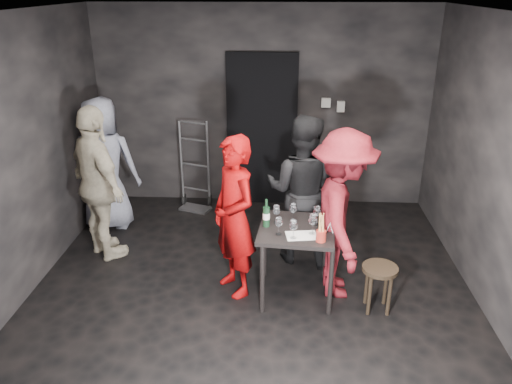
# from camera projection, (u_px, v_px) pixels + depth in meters

# --- Properties ---
(floor) EXTENTS (4.50, 5.00, 0.02)m
(floor) POSITION_uv_depth(u_px,v_px,m) (251.00, 300.00, 4.98)
(floor) COLOR black
(floor) RESTS_ON ground
(ceiling) EXTENTS (4.50, 5.00, 0.02)m
(ceiling) POSITION_uv_depth(u_px,v_px,m) (249.00, 14.00, 3.93)
(ceiling) COLOR silver
(ceiling) RESTS_ON ground
(wall_back) EXTENTS (4.50, 0.04, 2.70)m
(wall_back) POSITION_uv_depth(u_px,v_px,m) (262.00, 108.00, 6.75)
(wall_back) COLOR black
(wall_back) RESTS_ON ground
(wall_front) EXTENTS (4.50, 0.04, 2.70)m
(wall_front) POSITION_uv_depth(u_px,v_px,m) (211.00, 379.00, 2.16)
(wall_front) COLOR black
(wall_front) RESTS_ON ground
(wall_left) EXTENTS (0.04, 5.00, 2.70)m
(wall_left) POSITION_uv_depth(u_px,v_px,m) (5.00, 169.00, 4.57)
(wall_left) COLOR black
(wall_left) RESTS_ON ground
(wall_right) EXTENTS (0.04, 5.00, 2.70)m
(wall_right) POSITION_uv_depth(u_px,v_px,m) (507.00, 179.00, 4.34)
(wall_right) COLOR black
(wall_right) RESTS_ON ground
(doorway) EXTENTS (0.95, 0.10, 2.10)m
(doorway) POSITION_uv_depth(u_px,v_px,m) (262.00, 131.00, 6.82)
(doorway) COLOR black
(doorway) RESTS_ON ground
(wallbox_upper) EXTENTS (0.12, 0.06, 0.12)m
(wallbox_upper) POSITION_uv_depth(u_px,v_px,m) (326.00, 103.00, 6.63)
(wallbox_upper) COLOR #B7B7B2
(wallbox_upper) RESTS_ON wall_back
(wallbox_lower) EXTENTS (0.10, 0.06, 0.14)m
(wallbox_lower) POSITION_uv_depth(u_px,v_px,m) (341.00, 107.00, 6.63)
(wallbox_lower) COLOR #B7B7B2
(wallbox_lower) RESTS_ON wall_back
(hand_truck) EXTENTS (0.41, 0.35, 1.23)m
(hand_truck) POSITION_uv_depth(u_px,v_px,m) (196.00, 192.00, 6.95)
(hand_truck) COLOR #B2B2B7
(hand_truck) RESTS_ON floor
(tasting_table) EXTENTS (0.72, 0.72, 0.75)m
(tasting_table) POSITION_uv_depth(u_px,v_px,m) (297.00, 237.00, 4.84)
(tasting_table) COLOR black
(tasting_table) RESTS_ON floor
(stool) EXTENTS (0.34, 0.34, 0.47)m
(stool) POSITION_uv_depth(u_px,v_px,m) (379.00, 276.00, 4.70)
(stool) COLOR black
(stool) RESTS_ON floor
(server_red) EXTENTS (0.73, 0.78, 1.79)m
(server_red) POSITION_uv_depth(u_px,v_px,m) (234.00, 210.00, 4.82)
(server_red) COLOR #9A0506
(server_red) RESTS_ON floor
(woman_black) EXTENTS (1.01, 0.73, 1.88)m
(woman_black) POSITION_uv_depth(u_px,v_px,m) (302.00, 182.00, 5.39)
(woman_black) COLOR black
(woman_black) RESTS_ON floor
(man_maroon) EXTENTS (0.61, 1.26, 1.93)m
(man_maroon) POSITION_uv_depth(u_px,v_px,m) (343.00, 204.00, 4.77)
(man_maroon) COLOR maroon
(man_maroon) RESTS_ON floor
(bystander_cream) EXTENTS (1.26, 1.27, 2.06)m
(bystander_cream) POSITION_uv_depth(u_px,v_px,m) (97.00, 172.00, 5.41)
(bystander_cream) COLOR #C2B598
(bystander_cream) RESTS_ON floor
(bystander_grey) EXTENTS (0.92, 0.51, 1.89)m
(bystander_grey) POSITION_uv_depth(u_px,v_px,m) (104.00, 157.00, 6.14)
(bystander_grey) COLOR gray
(bystander_grey) RESTS_ON floor
(tasting_mat) EXTENTS (0.31, 0.23, 0.00)m
(tasting_mat) POSITION_uv_depth(u_px,v_px,m) (301.00, 236.00, 4.64)
(tasting_mat) COLOR white
(tasting_mat) RESTS_ON tasting_table
(wine_glass_a) EXTENTS (0.09, 0.09, 0.19)m
(wine_glass_a) POSITION_uv_depth(u_px,v_px,m) (279.00, 225.00, 4.63)
(wine_glass_a) COLOR white
(wine_glass_a) RESTS_ON tasting_table
(wine_glass_b) EXTENTS (0.08, 0.08, 0.20)m
(wine_glass_b) POSITION_uv_depth(u_px,v_px,m) (276.00, 213.00, 4.85)
(wine_glass_b) COLOR white
(wine_glass_b) RESTS_ON tasting_table
(wine_glass_c) EXTENTS (0.10, 0.10, 0.20)m
(wine_glass_c) POSITION_uv_depth(u_px,v_px,m) (293.00, 212.00, 4.89)
(wine_glass_c) COLOR white
(wine_glass_c) RESTS_ON tasting_table
(wine_glass_d) EXTENTS (0.09, 0.09, 0.20)m
(wine_glass_d) POSITION_uv_depth(u_px,v_px,m) (293.00, 228.00, 4.56)
(wine_glass_d) COLOR white
(wine_glass_d) RESTS_ON tasting_table
(wine_glass_e) EXTENTS (0.11, 0.11, 0.22)m
(wine_glass_e) POSITION_uv_depth(u_px,v_px,m) (313.00, 223.00, 4.63)
(wine_glass_e) COLOR white
(wine_glass_e) RESTS_ON tasting_table
(wine_glass_f) EXTENTS (0.10, 0.10, 0.21)m
(wine_glass_f) POSITION_uv_depth(u_px,v_px,m) (317.00, 215.00, 4.81)
(wine_glass_f) COLOR white
(wine_glass_f) RESTS_ON tasting_table
(wine_bottle) EXTENTS (0.07, 0.07, 0.28)m
(wine_bottle) POSITION_uv_depth(u_px,v_px,m) (266.00, 216.00, 4.79)
(wine_bottle) COLOR black
(wine_bottle) RESTS_ON tasting_table
(breadstick_cup) EXTENTS (0.09, 0.09, 0.29)m
(breadstick_cup) POSITION_uv_depth(u_px,v_px,m) (321.00, 228.00, 4.50)
(breadstick_cup) COLOR #A3291E
(breadstick_cup) RESTS_ON tasting_table
(reserved_card) EXTENTS (0.12, 0.15, 0.10)m
(reserved_card) POSITION_uv_depth(u_px,v_px,m) (330.00, 226.00, 4.73)
(reserved_card) COLOR white
(reserved_card) RESTS_ON tasting_table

